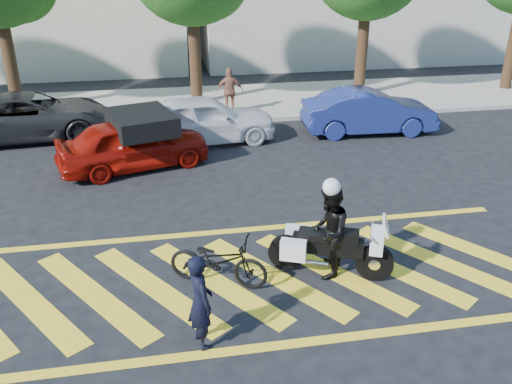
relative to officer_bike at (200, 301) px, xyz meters
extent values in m
plane|color=black|center=(1.00, 1.62, -0.80)|extent=(90.00, 90.00, 0.00)
cube|color=#9E998E|center=(1.00, 13.62, -0.72)|extent=(60.00, 5.00, 0.15)
cube|color=yellow|center=(-2.90, 1.62, -0.79)|extent=(2.43, 3.21, 0.01)
cube|color=yellow|center=(-1.80, 1.62, -0.79)|extent=(2.43, 3.21, 0.01)
cube|color=yellow|center=(-0.70, 1.62, -0.79)|extent=(2.43, 3.21, 0.01)
cube|color=yellow|center=(0.40, 1.62, -0.79)|extent=(2.43, 3.21, 0.01)
cube|color=yellow|center=(1.50, 1.62, -0.79)|extent=(2.43, 3.21, 0.01)
cube|color=yellow|center=(2.60, 1.62, -0.79)|extent=(2.43, 3.21, 0.01)
cube|color=yellow|center=(3.70, 1.62, -0.79)|extent=(2.43, 3.21, 0.01)
cube|color=yellow|center=(4.80, 1.62, -0.79)|extent=(2.43, 3.21, 0.01)
cube|color=yellow|center=(5.90, 1.62, -0.79)|extent=(2.43, 3.21, 0.01)
cube|color=yellow|center=(1.00, -0.28, -0.79)|extent=(12.00, 0.20, 0.01)
cube|color=yellow|center=(1.00, 3.52, -0.79)|extent=(12.00, 0.20, 0.01)
cylinder|color=black|center=(-5.50, 13.62, 1.20)|extent=(0.44, 0.44, 4.00)
cylinder|color=black|center=(1.00, 13.62, 1.20)|extent=(0.44, 0.44, 4.00)
cylinder|color=black|center=(7.50, 13.62, 1.20)|extent=(0.44, 0.44, 4.00)
imported|color=black|center=(0.00, 0.00, 0.00)|extent=(0.53, 0.66, 1.59)
imported|color=black|center=(0.45, 1.59, -0.31)|extent=(1.95, 1.35, 0.97)
cylinder|color=black|center=(1.79, 1.88, -0.45)|extent=(0.70, 0.41, 0.70)
cylinder|color=silver|center=(1.79, 1.88, -0.45)|extent=(0.26, 0.24, 0.21)
cylinder|color=black|center=(3.31, 1.23, -0.45)|extent=(0.70, 0.41, 0.70)
cylinder|color=silver|center=(3.31, 1.23, -0.45)|extent=(0.26, 0.24, 0.21)
cube|color=black|center=(2.50, 1.57, -0.18)|extent=(1.33, 0.78, 0.32)
cube|color=black|center=(2.79, 1.45, 0.03)|extent=(0.56, 0.48, 0.23)
cube|color=black|center=(2.26, 1.68, 0.01)|extent=(0.68, 0.56, 0.13)
cube|color=silver|center=(3.31, 1.23, 0.03)|extent=(0.39, 0.50, 0.42)
cube|color=silver|center=(2.05, 2.07, -0.21)|extent=(0.51, 0.36, 0.40)
cube|color=silver|center=(1.84, 1.56, -0.21)|extent=(0.51, 0.36, 0.40)
imported|color=black|center=(2.50, 1.55, 0.11)|extent=(0.98, 1.08, 1.82)
imported|color=#8E0E06|center=(-1.20, 7.65, -0.10)|extent=(4.42, 2.78, 1.40)
imported|color=black|center=(-4.50, 10.82, -0.07)|extent=(5.42, 2.89, 1.45)
imported|color=silver|center=(0.90, 9.42, -0.04)|extent=(4.56, 2.19, 1.50)
imported|color=navy|center=(6.30, 9.42, -0.09)|extent=(4.39, 1.72, 1.42)
imported|color=#9E6248|center=(2.06, 11.96, 0.16)|extent=(0.98, 0.48, 1.62)
camera|label=1|loc=(-0.36, -6.79, 4.95)|focal=38.00mm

